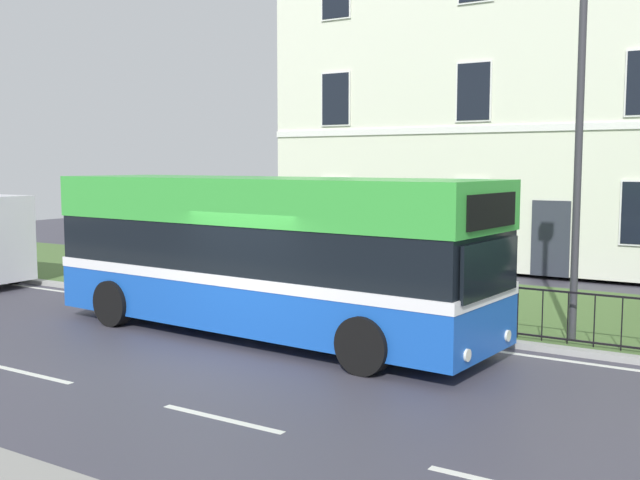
{
  "coord_description": "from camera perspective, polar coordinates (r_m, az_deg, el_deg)",
  "views": [
    {
      "loc": [
        8.26,
        -9.26,
        3.38
      ],
      "look_at": [
        -0.66,
        4.86,
        1.67
      ],
      "focal_mm": 42.02,
      "sensor_mm": 36.0,
      "label": 1
    }
  ],
  "objects": [
    {
      "name": "ground_plane",
      "position": [
        13.83,
        -5.65,
        -8.4
      ],
      "size": [
        60.0,
        56.0,
        0.18
      ],
      "color": "#3F3D49"
    },
    {
      "name": "iron_verge_railing",
      "position": [
        15.11,
        8.96,
        -4.75
      ],
      "size": [
        16.16,
        0.04,
        0.97
      ],
      "color": "black",
      "rests_on": "ground_plane"
    },
    {
      "name": "litter_bin",
      "position": [
        19.1,
        -8.9,
        -2.25
      ],
      "size": [
        0.57,
        0.57,
        1.18
      ],
      "color": "black",
      "rests_on": "ground_plane"
    },
    {
      "name": "georgian_townhouse",
      "position": [
        26.97,
        20.01,
        13.11
      ],
      "size": [
        19.76,
        8.78,
        13.6
      ],
      "color": "silver",
      "rests_on": "ground_plane"
    },
    {
      "name": "single_decker_bus",
      "position": [
        14.68,
        -4.29,
        -0.99
      ],
      "size": [
        9.58,
        3.15,
        3.11
      ],
      "rotation": [
        0.0,
        0.0,
        -0.06
      ],
      "color": "blue",
      "rests_on": "ground_plane"
    },
    {
      "name": "street_lamp_post",
      "position": [
        14.55,
        19.2,
        9.69
      ],
      "size": [
        0.36,
        0.24,
        7.63
      ],
      "color": "#333338",
      "rests_on": "ground_plane"
    }
  ]
}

